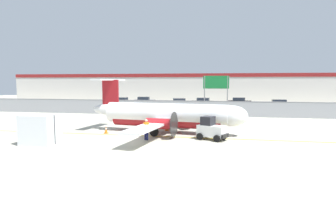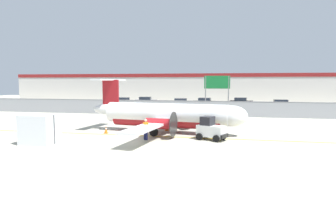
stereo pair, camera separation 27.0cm
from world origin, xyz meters
The scene contains 18 objects.
ground_plane centered at (0.00, 2.00, 0.00)m, with size 140.00×140.00×0.01m.
perimeter_fence centered at (0.00, 18.00, 1.12)m, with size 98.00×0.10×2.10m.
parking_lot_strip centered at (0.00, 29.50, 0.06)m, with size 98.00×17.00×0.12m.
background_building centered at (0.00, 47.99, 3.26)m, with size 91.00×8.10×6.50m.
commuter_airplane centered at (1.18, 4.04, 1.60)m, with size 14.96×16.07×4.92m.
baggage_tug centered at (5.18, 1.35, 0.86)m, with size 2.58×2.10×1.88m.
ground_crew_worker centered at (0.09, 0.24, 0.95)m, with size 0.54×0.44×1.70m.
cargo_container centered at (-7.33, -2.73, 1.10)m, with size 2.44×2.00×2.20m.
traffic_cone_near_left centered at (-4.30, 2.54, 0.31)m, with size 0.36×0.36×0.64m.
traffic_cone_near_right centered at (4.27, 1.54, 0.31)m, with size 0.36×0.36×0.64m.
traffic_cone_far_left centered at (0.79, 5.19, 0.31)m, with size 0.36×0.36×0.64m.
parked_car_0 centered at (-13.44, 31.41, 0.89)m, with size 4.32×2.27×1.58m.
parked_car_1 centered at (-9.57, 34.31, 0.89)m, with size 4.35×2.33×1.58m.
parked_car_2 centered at (-1.83, 30.38, 0.89)m, with size 4.38×2.41×1.58m.
parked_car_3 centered at (2.00, 32.93, 0.89)m, with size 4.29×2.19×1.58m.
parked_car_4 centered at (8.79, 35.03, 0.89)m, with size 4.35×2.34×1.58m.
parked_car_5 centered at (14.91, 30.11, 0.89)m, with size 4.25×2.10×1.58m.
highway_sign centered at (4.87, 20.16, 4.14)m, with size 3.60×0.14×5.50m.
Camera 1 is at (6.32, -22.62, 4.66)m, focal length 32.00 mm.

